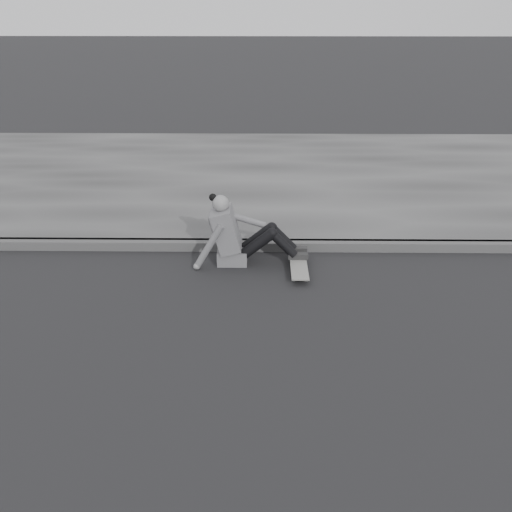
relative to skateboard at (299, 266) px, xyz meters
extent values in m
plane|color=black|center=(-1.21, -1.96, -0.07)|extent=(80.00, 80.00, 0.00)
cube|color=#434343|center=(-1.21, 0.62, -0.01)|extent=(24.00, 0.16, 0.12)
cube|color=#3C3C3C|center=(-1.21, 3.64, -0.01)|extent=(24.00, 6.00, 0.12)
cylinder|color=gray|center=(-0.08, -0.26, -0.04)|extent=(0.03, 0.05, 0.05)
cylinder|color=gray|center=(0.07, -0.26, -0.04)|extent=(0.03, 0.05, 0.05)
cylinder|color=gray|center=(-0.08, 0.26, -0.04)|extent=(0.03, 0.05, 0.05)
cylinder|color=gray|center=(0.07, 0.26, -0.04)|extent=(0.03, 0.05, 0.05)
cube|color=#2D2D2F|center=(0.00, -0.26, -0.02)|extent=(0.16, 0.04, 0.03)
cube|color=#2D2D2F|center=(0.00, 0.26, -0.02)|extent=(0.16, 0.04, 0.03)
cube|color=slate|center=(0.00, 0.00, 0.01)|extent=(0.20, 0.78, 0.02)
cube|color=#5B5B5D|center=(-0.80, 0.25, 0.02)|extent=(0.36, 0.34, 0.18)
cube|color=#5B5B5D|center=(-0.87, 0.25, 0.36)|extent=(0.37, 0.40, 0.57)
cube|color=#5B5B5D|center=(-1.00, 0.25, 0.48)|extent=(0.14, 0.30, 0.20)
cylinder|color=gray|center=(-0.92, 0.25, 0.60)|extent=(0.09, 0.09, 0.08)
sphere|color=gray|center=(-0.93, 0.25, 0.69)|extent=(0.20, 0.20, 0.20)
sphere|color=black|center=(-1.02, 0.27, 0.76)|extent=(0.09, 0.09, 0.09)
cylinder|color=black|center=(-0.49, 0.16, 0.21)|extent=(0.43, 0.13, 0.39)
cylinder|color=black|center=(-0.49, 0.34, 0.21)|extent=(0.43, 0.13, 0.39)
cylinder|color=black|center=(-0.19, 0.16, 0.21)|extent=(0.35, 0.11, 0.36)
cylinder|color=black|center=(-0.19, 0.34, 0.21)|extent=(0.35, 0.11, 0.36)
sphere|color=black|center=(-0.32, 0.16, 0.35)|extent=(0.13, 0.13, 0.13)
sphere|color=black|center=(-0.32, 0.34, 0.35)|extent=(0.13, 0.13, 0.13)
cube|color=#272727|center=(0.00, 0.16, 0.05)|extent=(0.24, 0.08, 0.07)
cube|color=#272727|center=(0.00, 0.34, 0.05)|extent=(0.24, 0.08, 0.07)
cylinder|color=#5B5B5D|center=(-1.07, 0.04, 0.22)|extent=(0.38, 0.08, 0.58)
sphere|color=gray|center=(-1.22, 0.03, -0.03)|extent=(0.08, 0.08, 0.08)
cylinder|color=#5B5B5D|center=(-0.63, 0.41, 0.42)|extent=(0.48, 0.08, 0.21)
camera|label=1|loc=(-0.43, -6.08, 2.97)|focal=40.00mm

